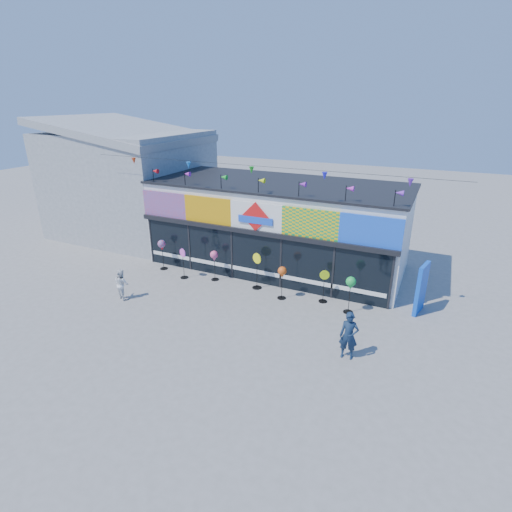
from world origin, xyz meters
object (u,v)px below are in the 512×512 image
Objects in this scene: spinner_0 at (162,246)px; adult_man at (349,336)px; spinner_3 at (257,270)px; spinner_4 at (282,273)px; spinner_1 at (183,263)px; spinner_2 at (214,257)px; spinner_6 at (351,284)px; child at (122,284)px; spinner_5 at (324,285)px; blue_sign at (421,289)px.

spinner_0 is 10.37m from adult_man.
spinner_4 is (1.35, -0.45, 0.28)m from spinner_3.
spinner_1 is 1.01× the size of spinner_2.
spinner_3 is 1.45m from spinner_4.
spinner_6 is at bearing 0.18° from spinner_1.
spinner_2 is 7.65m from adult_man.
child is (-8.80, -2.79, -0.57)m from spinner_6.
adult_man reaches higher than spinner_2.
spinner_5 is 1.32m from spinner_6.
spinner_6 reaches higher than spinner_5.
spinner_1 reaches higher than child.
spinner_1 is at bearing -172.47° from spinner_3.
spinner_4 is 6.64m from child.
spinner_5 is at bearing -136.08° from child.
spinner_2 is at bearing -178.71° from spinner_3.
blue_sign is 1.34× the size of spinner_0.
spinner_2 is 6.26m from spinner_6.
spinner_6 reaches higher than spinner_1.
adult_man is (8.30, -2.89, 0.04)m from spinner_1.
spinner_3 is (5.03, 0.02, -0.33)m from spinner_0.
blue_sign is at bearing 6.59° from spinner_3.
spinner_5 is (6.52, 0.47, -0.03)m from spinner_1.
spinner_1 is at bearing -175.92° from spinner_5.
spinner_6 is at bearing -21.05° from spinner_5.
spinner_3 is at bearing 161.57° from spinner_4.
spinner_3 is 5.67m from child.
spinner_3 is at bearing 0.26° from spinner_0.
adult_man is (-1.82, -4.12, -0.20)m from blue_sign.
blue_sign is 11.95m from child.
spinner_3 reaches higher than spinner_0.
spinner_5 is (3.00, -0.00, -0.13)m from spinner_3.
spinner_0 is 8.04m from spinner_5.
child is at bearing -162.38° from spinner_6.
spinner_5 is 0.92× the size of spinner_6.
spinner_0 is (-11.63, -0.78, 0.19)m from blue_sign.
adult_man is at bearing -62.08° from spinner_5.
spinner_0 reaches higher than spinner_2.
spinner_5 is 8.31m from child.
child is at bearing -112.24° from spinner_1.
spinner_5 is (5.11, 0.05, -0.40)m from spinner_2.
spinner_0 reaches higher than spinner_5.
spinner_6 is (-2.45, -1.20, 0.21)m from blue_sign.
child is (-1.13, -2.77, -0.11)m from spinner_1.
spinner_5 is at bearing 15.21° from spinner_4.
spinner_3 is 1.26× the size of child.
spinner_6 is (2.79, 0.01, 0.07)m from spinner_4.
spinner_0 is 2.92m from spinner_2.
blue_sign reaches higher than spinner_0.
blue_sign is at bearing 11.96° from spinner_5.
adult_man is at bearing -40.33° from spinner_4.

